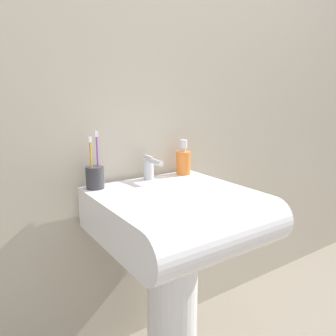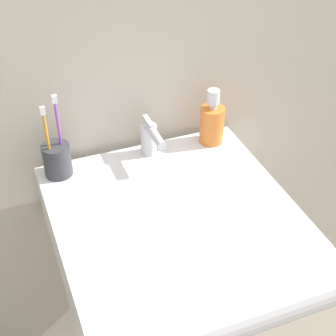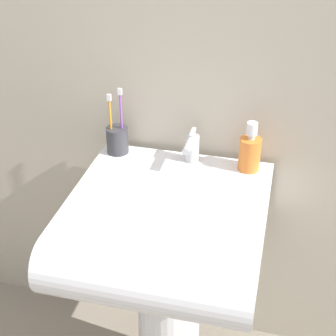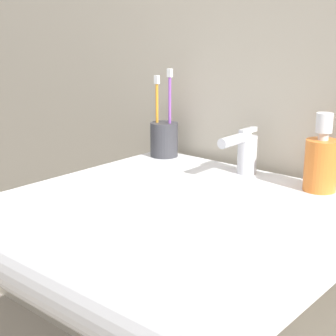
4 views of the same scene
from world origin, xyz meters
name	(u,v)px [view 4 (image 4 of 4)]	position (x,y,z in m)	size (l,w,h in m)	color
sink_basin	(158,240)	(0.00, -0.06, 0.69)	(0.54, 0.57, 0.16)	white
faucet	(244,151)	(0.02, 0.19, 0.82)	(0.04, 0.13, 0.10)	silver
toothbrush_cup	(164,138)	(-0.21, 0.20, 0.81)	(0.07, 0.07, 0.21)	#38383D
soap_bottle	(321,162)	(0.20, 0.20, 0.82)	(0.06, 0.06, 0.15)	orange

